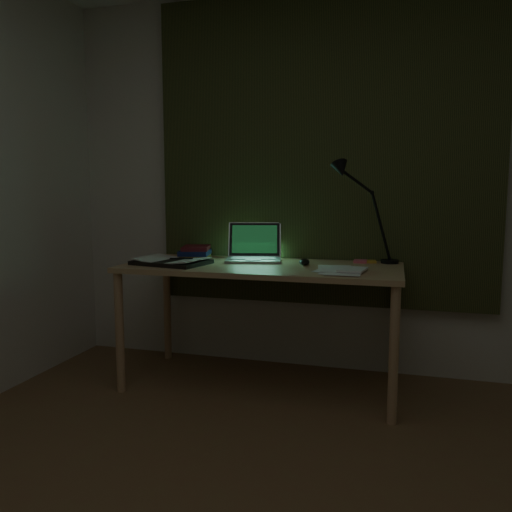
{
  "coord_description": "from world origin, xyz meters",
  "views": [
    {
      "loc": [
        0.48,
        -1.3,
        1.17
      ],
      "look_at": [
        -0.29,
        1.44,
        0.82
      ],
      "focal_mm": 35.0,
      "sensor_mm": 36.0,
      "label": 1
    }
  ],
  "objects_px": {
    "desk": "(261,326)",
    "open_textbook": "(172,261)",
    "book_stack": "(196,252)",
    "loose_papers": "(345,269)",
    "desk_lamp": "(391,216)",
    "laptop": "(254,242)"
  },
  "relations": [
    {
      "from": "desk",
      "to": "loose_papers",
      "type": "distance_m",
      "value": 0.64
    },
    {
      "from": "book_stack",
      "to": "laptop",
      "type": "bearing_deg",
      "value": -3.42
    },
    {
      "from": "open_textbook",
      "to": "desk_lamp",
      "type": "height_order",
      "value": "desk_lamp"
    },
    {
      "from": "laptop",
      "to": "book_stack",
      "type": "relative_size",
      "value": 1.73
    },
    {
      "from": "book_stack",
      "to": "desk_lamp",
      "type": "bearing_deg",
      "value": 5.63
    },
    {
      "from": "loose_papers",
      "to": "laptop",
      "type": "bearing_deg",
      "value": 157.38
    },
    {
      "from": "book_stack",
      "to": "loose_papers",
      "type": "bearing_deg",
      "value": -15.25
    },
    {
      "from": "laptop",
      "to": "loose_papers",
      "type": "xyz_separation_m",
      "value": [
        0.6,
        -0.25,
        -0.12
      ]
    },
    {
      "from": "book_stack",
      "to": "desk_lamp",
      "type": "relative_size",
      "value": 0.39
    },
    {
      "from": "book_stack",
      "to": "loose_papers",
      "type": "distance_m",
      "value": 1.04
    },
    {
      "from": "desk",
      "to": "open_textbook",
      "type": "distance_m",
      "value": 0.67
    },
    {
      "from": "open_textbook",
      "to": "desk_lamp",
      "type": "distance_m",
      "value": 1.37
    },
    {
      "from": "laptop",
      "to": "book_stack",
      "type": "height_order",
      "value": "laptop"
    },
    {
      "from": "desk",
      "to": "desk_lamp",
      "type": "distance_m",
      "value": 1.04
    },
    {
      "from": "book_stack",
      "to": "desk_lamp",
      "type": "xyz_separation_m",
      "value": [
        1.24,
        0.12,
        0.25
      ]
    },
    {
      "from": "loose_papers",
      "to": "desk_lamp",
      "type": "relative_size",
      "value": 0.56
    },
    {
      "from": "open_textbook",
      "to": "loose_papers",
      "type": "distance_m",
      "value": 1.04
    },
    {
      "from": "desk",
      "to": "book_stack",
      "type": "xyz_separation_m",
      "value": [
        -0.49,
        0.17,
        0.42
      ]
    },
    {
      "from": "desk",
      "to": "book_stack",
      "type": "height_order",
      "value": "book_stack"
    },
    {
      "from": "laptop",
      "to": "desk_lamp",
      "type": "relative_size",
      "value": 0.67
    },
    {
      "from": "laptop",
      "to": "book_stack",
      "type": "bearing_deg",
      "value": 163.17
    },
    {
      "from": "laptop",
      "to": "open_textbook",
      "type": "height_order",
      "value": "laptop"
    }
  ]
}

